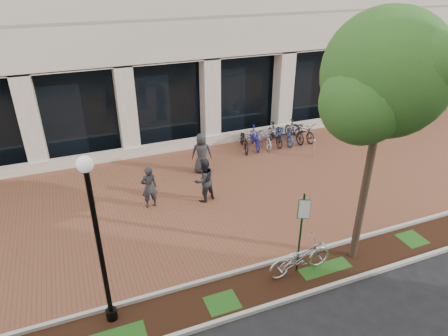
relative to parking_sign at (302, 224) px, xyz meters
name	(u,v)px	position (x,y,z in m)	size (l,w,h in m)	color
ground	(206,195)	(-1.05, 5.04, -1.66)	(120.00, 120.00, 0.00)	black
brick_plaza	(206,195)	(-1.05, 5.04, -1.66)	(40.00, 9.00, 0.01)	brown
planting_strip	(268,285)	(-1.05, -0.21, -1.66)	(40.00, 1.50, 0.01)	black
curb_plaza_side	(257,267)	(-1.05, 0.54, -1.60)	(40.00, 0.12, 0.12)	#B0B0A6
curb_street_side	(281,302)	(-1.05, -0.96, -1.60)	(40.00, 0.12, 0.12)	#B0B0A6
parking_sign	(302,224)	(0.00, 0.00, 0.00)	(0.34, 0.07, 2.64)	#153B19
lamppost	(98,236)	(-5.29, 0.20, 0.93)	(0.36, 0.36, 4.59)	black
street_tree	(386,82)	(2.00, -0.03, 3.79)	(3.85, 3.21, 7.27)	#433526
locked_bicycle	(300,257)	(0.03, -0.06, -1.12)	(0.71, 2.04, 1.07)	silver
pedestrian_left	(149,187)	(-3.22, 5.06, -0.84)	(0.60, 0.39, 1.63)	#2C2D31
pedestrian_mid	(204,180)	(-1.22, 4.73, -0.79)	(0.84, 0.66, 1.73)	#242529
pedestrian_right	(202,153)	(-0.54, 6.95, -0.76)	(0.88, 0.57, 1.79)	#2A2B2F
bollard	(313,148)	(4.74, 6.46, -1.21)	(0.12, 0.12, 0.89)	silver
bike_rack_cluster	(275,135)	(3.77, 8.41, -1.15)	(4.22, 1.95, 1.08)	black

